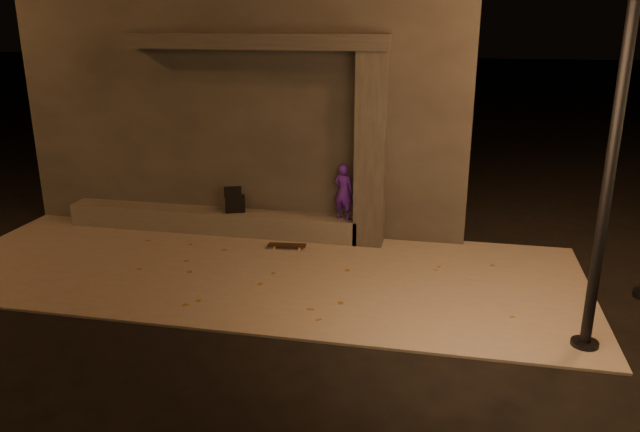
% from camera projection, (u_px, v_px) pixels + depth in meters
% --- Properties ---
extents(ground, '(120.00, 120.00, 0.00)m').
position_uv_depth(ground, '(216.00, 325.00, 8.92)').
color(ground, black).
rests_on(ground, ground).
extents(sidewalk, '(11.00, 4.40, 0.04)m').
position_uv_depth(sidewalk, '(257.00, 271.00, 10.78)').
color(sidewalk, slate).
rests_on(sidewalk, ground).
extents(building, '(9.00, 5.10, 5.22)m').
position_uv_depth(building, '(271.00, 89.00, 14.36)').
color(building, '#32302E').
rests_on(building, ground).
extents(ledge, '(6.00, 0.55, 0.45)m').
position_uv_depth(ledge, '(212.00, 220.00, 12.63)').
color(ledge, '#56534E').
rests_on(ledge, sidewalk).
extents(column, '(0.55, 0.55, 3.60)m').
position_uv_depth(column, '(371.00, 151.00, 11.51)').
color(column, '#32302E').
rests_on(column, sidewalk).
extents(canopy, '(5.00, 0.70, 0.28)m').
position_uv_depth(canopy, '(254.00, 41.00, 11.39)').
color(canopy, '#32302E').
rests_on(canopy, column).
extents(skateboarder, '(0.45, 0.36, 1.08)m').
position_uv_depth(skateboarder, '(344.00, 191.00, 11.86)').
color(skateboarder, '#491AAD').
rests_on(skateboarder, ledge).
extents(backpack, '(0.45, 0.38, 0.54)m').
position_uv_depth(backpack, '(235.00, 203.00, 12.40)').
color(backpack, black).
rests_on(backpack, ledge).
extents(skateboard, '(0.73, 0.26, 0.08)m').
position_uv_depth(skateboard, '(287.00, 245.00, 11.73)').
color(skateboard, black).
rests_on(skateboard, sidewalk).
extents(street_lamp_0, '(0.36, 0.36, 7.68)m').
position_uv_depth(street_lamp_0, '(634.00, 5.00, 6.98)').
color(street_lamp_0, black).
rests_on(street_lamp_0, ground).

